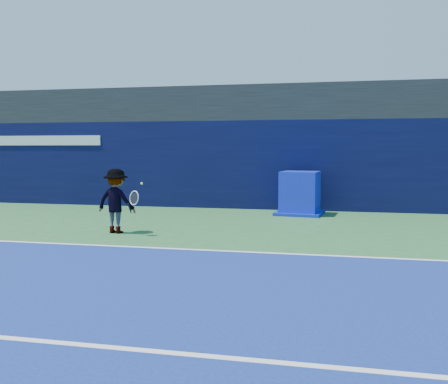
{
  "coord_description": "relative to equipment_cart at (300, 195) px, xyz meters",
  "views": [
    {
      "loc": [
        3.4,
        -6.63,
        2.06
      ],
      "look_at": [
        0.83,
        5.2,
        1.0
      ],
      "focal_mm": 40.0,
      "sensor_mm": 36.0,
      "label": 1
    }
  ],
  "objects": [
    {
      "name": "tennis_player",
      "position": [
        -4.16,
        -4.43,
        0.17
      ],
      "size": [
        1.28,
        0.74,
        1.57
      ],
      "color": "silver",
      "rests_on": "ground"
    },
    {
      "name": "service_line",
      "position": [
        -2.43,
        -11.04,
        -0.6
      ],
      "size": [
        24.0,
        0.1,
        0.01
      ],
      "primitive_type": "cube",
      "color": "white",
      "rests_on": "ground"
    },
    {
      "name": "baseline",
      "position": [
        -2.43,
        -6.04,
        -0.6
      ],
      "size": [
        24.0,
        0.1,
        0.01
      ],
      "primitive_type": "cube",
      "color": "white",
      "rests_on": "ground"
    },
    {
      "name": "equipment_cart",
      "position": [
        0.0,
        0.0,
        0.0
      ],
      "size": [
        1.57,
        1.57,
        1.35
      ],
      "color": "#0D1BC0",
      "rests_on": "ground"
    },
    {
      "name": "back_wall_assembly",
      "position": [
        -2.44,
        1.46,
        0.89
      ],
      "size": [
        36.0,
        1.03,
        3.0
      ],
      "color": "black",
      "rests_on": "ground"
    },
    {
      "name": "ground",
      "position": [
        -2.43,
        -9.04,
        -0.61
      ],
      "size": [
        80.0,
        80.0,
        0.0
      ],
      "primitive_type": "plane",
      "color": "#2D6433",
      "rests_on": "ground"
    },
    {
      "name": "tennis_ball",
      "position": [
        -3.78,
        -3.72,
        0.56
      ],
      "size": [
        0.06,
        0.06,
        0.06
      ],
      "color": "#D2EC1A",
      "rests_on": "ground"
    },
    {
      "name": "stadium_band",
      "position": [
        -2.43,
        2.46,
        2.99
      ],
      "size": [
        36.0,
        3.0,
        1.2
      ],
      "primitive_type": "cube",
      "color": "black",
      "rests_on": "back_wall_assembly"
    }
  ]
}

